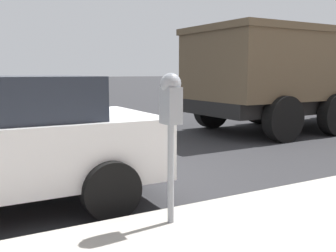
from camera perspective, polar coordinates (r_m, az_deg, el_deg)
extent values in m
plane|color=#2B2B2D|center=(6.05, -15.41, -7.45)|extent=(220.00, 220.00, 0.00)
cylinder|color=gray|center=(3.72, 0.40, -6.96)|extent=(0.06, 0.06, 0.95)
cube|color=gray|center=(3.61, 0.41, 2.99)|extent=(0.20, 0.14, 0.34)
sphere|color=gray|center=(3.60, 0.41, 6.21)|extent=(0.19, 0.19, 0.19)
cube|color=gold|center=(3.71, -0.40, 2.46)|extent=(0.01, 0.11, 0.12)
cube|color=black|center=(3.70, -0.40, 4.29)|extent=(0.01, 0.10, 0.08)
cylinder|color=black|center=(4.28, -8.30, -9.19)|extent=(0.23, 0.64, 0.64)
cylinder|color=black|center=(6.01, -14.51, -4.37)|extent=(0.23, 0.64, 0.64)
cube|color=black|center=(11.91, 20.15, 3.21)|extent=(2.45, 7.36, 0.35)
cube|color=brown|center=(10.84, 15.71, 8.21)|extent=(2.77, 4.60, 1.63)
cube|color=brown|center=(10.88, 15.89, 12.92)|extent=(2.87, 4.70, 0.16)
cylinder|color=black|center=(14.74, 22.41, 3.23)|extent=(0.33, 1.05, 1.04)
cylinder|color=black|center=(12.28, 13.16, 2.79)|extent=(0.33, 1.05, 1.04)
cylinder|color=black|center=(10.55, 23.16, 1.55)|extent=(0.33, 1.05, 1.04)
cylinder|color=black|center=(11.09, 6.34, 2.43)|extent=(0.33, 1.05, 1.04)
cylinder|color=black|center=(9.14, 16.39, 0.98)|extent=(0.33, 1.05, 1.04)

